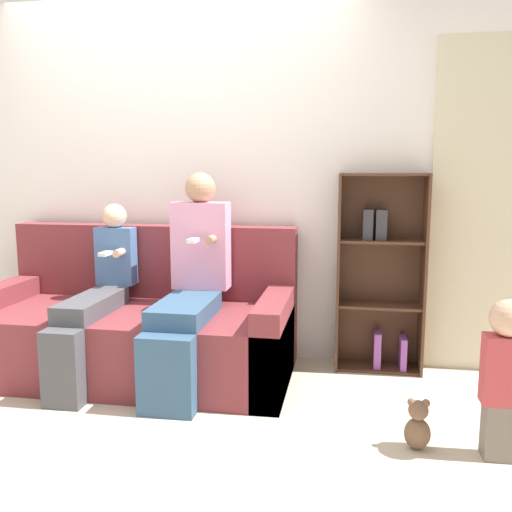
% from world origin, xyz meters
% --- Properties ---
extents(ground_plane, '(14.00, 14.00, 0.00)m').
position_xyz_m(ground_plane, '(0.00, 0.00, 0.00)').
color(ground_plane, beige).
extents(back_wall, '(10.00, 0.06, 2.55)m').
position_xyz_m(back_wall, '(0.00, 1.07, 1.27)').
color(back_wall, silver).
rests_on(back_wall, ground_plane).
extents(curtain_panel, '(0.74, 0.04, 2.16)m').
position_xyz_m(curtain_panel, '(2.10, 1.02, 1.08)').
color(curtain_panel, beige).
rests_on(curtain_panel, ground_plane).
extents(couch, '(2.01, 0.94, 0.94)m').
position_xyz_m(couch, '(-0.14, 0.58, 0.30)').
color(couch, maroon).
rests_on(couch, ground_plane).
extents(adult_seated, '(0.37, 0.89, 1.31)m').
position_xyz_m(adult_seated, '(0.25, 0.48, 0.66)').
color(adult_seated, '#335170').
rests_on(adult_seated, ground_plane).
extents(child_seated, '(0.26, 0.89, 1.10)m').
position_xyz_m(child_seated, '(-0.35, 0.42, 0.54)').
color(child_seated, '#47474C').
rests_on(child_seated, ground_plane).
extents(toddler_standing, '(0.20, 0.17, 0.75)m').
position_xyz_m(toddler_standing, '(1.92, -0.17, 0.41)').
color(toddler_standing, '#70665B').
rests_on(toddler_standing, ground_plane).
extents(bookshelf, '(0.56, 0.25, 1.30)m').
position_xyz_m(bookshelf, '(1.42, 0.95, 0.64)').
color(bookshelf, '#4C2D1E').
rests_on(bookshelf, ground_plane).
extents(teddy_bear, '(0.12, 0.10, 0.25)m').
position_xyz_m(teddy_bear, '(1.56, -0.15, 0.12)').
color(teddy_bear, brown).
rests_on(teddy_bear, ground_plane).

